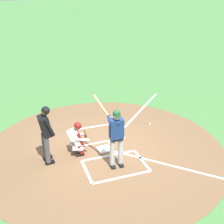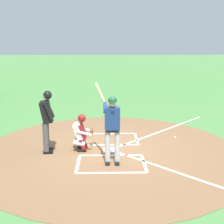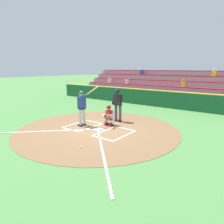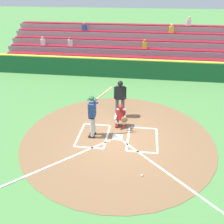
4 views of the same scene
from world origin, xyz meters
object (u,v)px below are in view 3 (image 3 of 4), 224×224
(catcher, at_px, (109,115))
(plate_umpire, at_px, (118,103))
(batter, at_px, (82,106))
(baseball, at_px, (81,147))

(catcher, height_order, plate_umpire, plate_umpire)
(batter, bearing_deg, plate_umpire, -115.91)
(catcher, height_order, baseball, catcher)
(batter, bearing_deg, catcher, -140.27)
(catcher, distance_m, baseball, 3.32)
(catcher, xyz_separation_m, plate_umpire, (0.16, -1.00, 0.49))
(batter, distance_m, baseball, 3.25)
(plate_umpire, height_order, baseball, plate_umpire)
(batter, height_order, plate_umpire, batter)
(batter, distance_m, plate_umpire, 2.10)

